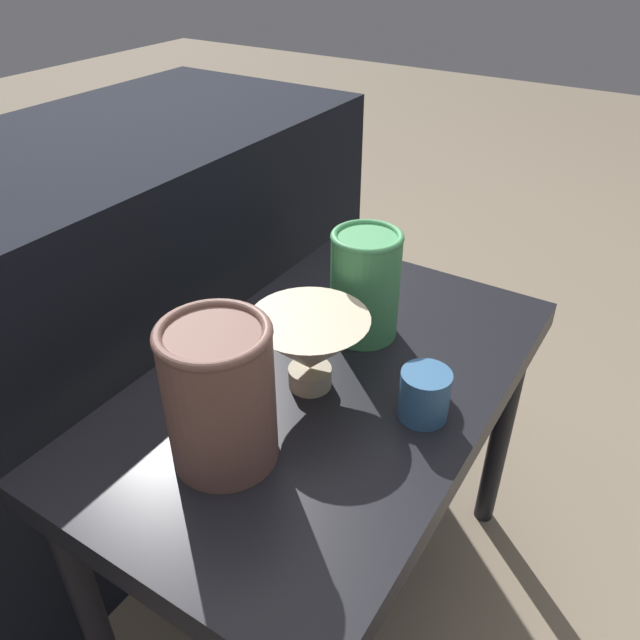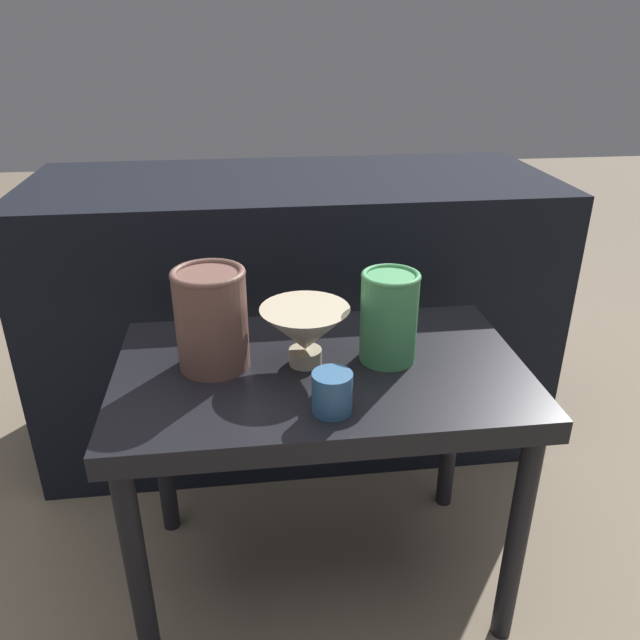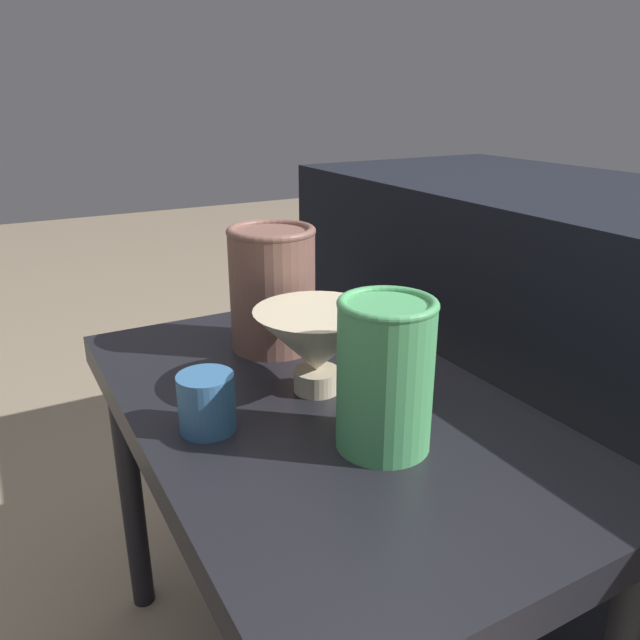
{
  "view_description": "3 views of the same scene",
  "coord_description": "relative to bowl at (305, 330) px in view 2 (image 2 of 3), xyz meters",
  "views": [
    {
      "loc": [
        -0.55,
        -0.34,
        1.01
      ],
      "look_at": [
        -0.01,
        0.0,
        0.59
      ],
      "focal_mm": 35.0,
      "sensor_mm": 36.0,
      "label": 1
    },
    {
      "loc": [
        -0.12,
        -0.92,
        1.02
      ],
      "look_at": [
        -0.0,
        -0.01,
        0.58
      ],
      "focal_mm": 35.0,
      "sensor_mm": 36.0,
      "label": 2
    },
    {
      "loc": [
        0.58,
        -0.32,
        0.84
      ],
      "look_at": [
        -0.06,
        0.03,
        0.57
      ],
      "focal_mm": 35.0,
      "sensor_mm": 36.0,
      "label": 3
    }
  ],
  "objects": [
    {
      "name": "ground_plane",
      "position": [
        0.02,
        -0.01,
        -0.55
      ],
      "size": [
        8.0,
        8.0,
        0.0
      ],
      "primitive_type": "plane",
      "color": "#7F705B"
    },
    {
      "name": "table",
      "position": [
        0.02,
        -0.01,
        -0.12
      ],
      "size": [
        0.7,
        0.42,
        0.49
      ],
      "color": "black",
      "rests_on": "ground_plane"
    },
    {
      "name": "couch_backdrop",
      "position": [
        0.02,
        0.53,
        -0.21
      ],
      "size": [
        1.24,
        0.5,
        0.69
      ],
      "color": "black",
      "rests_on": "ground_plane"
    },
    {
      "name": "bowl",
      "position": [
        0.0,
        0.0,
        0.0
      ],
      "size": [
        0.15,
        0.15,
        0.1
      ],
      "color": "#C1B293",
      "rests_on": "table"
    },
    {
      "name": "vase_textured_left",
      "position": [
        -0.15,
        0.01,
        0.03
      ],
      "size": [
        0.12,
        0.12,
        0.17
      ],
      "color": "brown",
      "rests_on": "table"
    },
    {
      "name": "vase_colorful_right",
      "position": [
        0.14,
        0.0,
        0.02
      ],
      "size": [
        0.1,
        0.1,
        0.16
      ],
      "color": "#47995B",
      "rests_on": "table"
    },
    {
      "name": "cup",
      "position": [
        0.03,
        -0.15,
        -0.03
      ],
      "size": [
        0.06,
        0.06,
        0.06
      ],
      "color": "#33608E",
      "rests_on": "table"
    }
  ]
}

